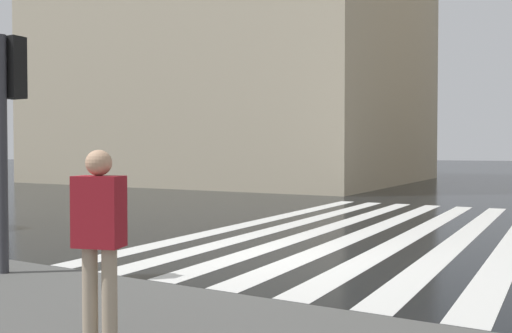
# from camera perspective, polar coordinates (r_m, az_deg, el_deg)

# --- Properties ---
(ground_plane) EXTENTS (220.00, 220.00, 0.00)m
(ground_plane) POSITION_cam_1_polar(r_m,az_deg,el_deg) (9.67, 2.22, -9.25)
(ground_plane) COLOR black
(zebra_crossing) EXTENTS (13.00, 7.50, 0.01)m
(zebra_crossing) POSITION_cam_1_polar(r_m,az_deg,el_deg) (13.02, 14.25, -6.48)
(zebra_crossing) COLOR silver
(zebra_crossing) RESTS_ON ground_plane
(traffic_signal_post) EXTENTS (0.44, 0.30, 3.25)m
(traffic_signal_post) POSITION_cam_1_polar(r_m,az_deg,el_deg) (8.34, -24.14, 6.12)
(traffic_signal_post) COLOR #333338
(traffic_signal_post) RESTS_ON sidewalk_pavement
(pedestrian_in_red_jacket) EXTENTS (0.35, 0.45, 1.68)m
(pedestrian_in_red_jacket) POSITION_cam_1_polar(r_m,az_deg,el_deg) (4.84, -15.95, -6.55)
(pedestrian_in_red_jacket) COLOR maroon
(pedestrian_in_red_jacket) RESTS_ON sidewalk_pavement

